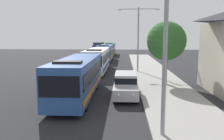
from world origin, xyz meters
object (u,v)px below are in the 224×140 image
Objects in this scene: streetlamp_mid at (138,33)px; box_truck_oncoming at (99,48)px; bus_middle at (105,52)px; white_suv at (126,84)px; streetlamp_near at (166,25)px; bus_second_in_line at (98,59)px; roadside_tree at (166,41)px; bus_lead at (78,76)px; bus_fourth_in_line at (110,49)px.

box_truck_oncoming is at bearing 105.40° from streetlamp_mid.
bus_middle reaches higher than white_suv.
white_suv is at bearing 103.14° from streetlamp_near.
white_suv is at bearing -74.12° from bus_second_in_line.
roadside_tree reaches higher than box_truck_oncoming.
streetlamp_near is (1.70, -7.28, 4.21)m from white_suv.
bus_middle is 26.65m from white_suv.
streetlamp_near is at bearing -80.89° from bus_middle.
streetlamp_mid reaches higher than bus_middle.
bus_lead is 2.08× the size of white_suv.
roadside_tree is at bearing 32.47° from bus_lead.
white_suv is 0.84× the size of roadside_tree.
roadside_tree is (2.18, -8.14, -0.89)m from streetlamp_mid.
streetlamp_mid is at bearing -68.55° from bus_middle.
bus_middle is at bearing 90.00° from bus_second_in_line.
roadside_tree is at bearing 49.24° from white_suv.
streetlamp_mid is (5.40, -13.74, 3.49)m from bus_middle.
bus_fourth_in_line is 1.39× the size of box_truck_oncoming.
streetlamp_near is (8.70, -51.51, 3.53)m from box_truck_oncoming.
box_truck_oncoming is at bearing 99.59° from streetlamp_near.
bus_fourth_in_line is (-0.00, 13.70, -0.00)m from bus_middle.
bus_lead is 44.67m from box_truck_oncoming.
bus_middle is at bearing 111.45° from streetlamp_mid.
bus_fourth_in_line is (-0.00, 27.08, -0.00)m from bus_second_in_line.
bus_middle is 1.33× the size of streetlamp_mid.
box_truck_oncoming reaches higher than white_suv.
bus_fourth_in_line is 5.31m from box_truck_oncoming.
streetlamp_mid reaches higher than white_suv.
streetlamp_near is (5.40, -33.66, 3.55)m from bus_middle.
streetlamp_near is at bearing -83.50° from bus_fourth_in_line.
bus_second_in_line is 11.68m from roadside_tree.
bus_middle is 2.17× the size of white_suv.
bus_second_in_line is at bearing 90.00° from bus_lead.
streetlamp_mid is (0.00, 19.93, -0.06)m from streetlamp_near.
box_truck_oncoming is at bearing 94.24° from bus_lead.
bus_fourth_in_line is at bearing 96.50° from streetlamp_near.
bus_middle reaches higher than box_truck_oncoming.
white_suv is (3.70, -40.08, -0.65)m from bus_fourth_in_line.
box_truck_oncoming is at bearing 96.03° from bus_second_in_line.
roadside_tree is (2.18, 11.79, -0.95)m from streetlamp_near.
bus_lead is at bearing -175.05° from white_suv.
bus_second_in_line and bus_fourth_in_line have the same top height.
streetlamp_mid is (8.70, -31.59, 3.47)m from box_truck_oncoming.
roadside_tree reaches higher than bus_second_in_line.
bus_lead is 13.32m from bus_second_in_line.
roadside_tree is (10.88, -39.73, 2.59)m from box_truck_oncoming.
streetlamp_mid is 8.47m from roadside_tree.
streetlamp_mid reaches higher than bus_second_in_line.
bus_lead is at bearing 127.78° from streetlamp_near.
bus_fourth_in_line is at bearing 90.00° from bus_second_in_line.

